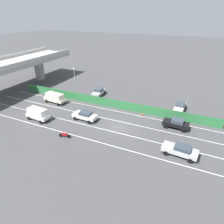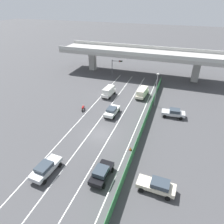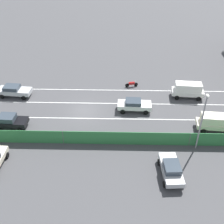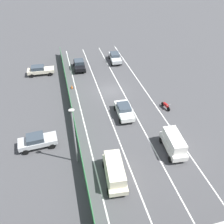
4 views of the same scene
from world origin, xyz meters
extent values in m
plane|color=#424244|center=(0.00, 0.00, 0.00)|extent=(300.00, 300.00, 0.00)
cube|color=silver|center=(-5.33, 5.40, 0.00)|extent=(0.14, 46.81, 0.01)
cube|color=silver|center=(-1.78, 5.40, 0.00)|extent=(0.14, 46.81, 0.01)
cube|color=silver|center=(1.78, 5.40, 0.00)|extent=(0.14, 46.81, 0.01)
cube|color=silver|center=(5.33, 5.40, 0.00)|extent=(0.14, 46.81, 0.01)
cube|color=#A09E99|center=(0.00, 30.81, 6.20)|extent=(46.92, 9.36, 0.91)
cube|color=#B2B2AD|center=(0.00, 26.32, 7.10)|extent=(46.92, 0.30, 0.90)
cube|color=#B2B2AD|center=(0.00, 35.30, 7.10)|extent=(46.92, 0.30, 0.90)
cube|color=#A09E99|center=(-15.01, 30.81, 2.87)|extent=(1.79, 1.79, 5.74)
cube|color=#A09E99|center=(15.01, 30.81, 2.87)|extent=(1.79, 1.79, 5.74)
cube|color=#2D753D|center=(6.61, 5.40, 0.89)|extent=(0.06, 42.81, 1.78)
cylinder|color=#4C514C|center=(6.61, -1.73, 0.89)|extent=(0.10, 0.10, 1.78)
cylinder|color=#4C514C|center=(6.61, 12.54, 0.89)|extent=(0.10, 0.10, 1.78)
cylinder|color=#4C514C|center=(6.61, 26.81, 0.89)|extent=(0.10, 0.10, 1.78)
cube|color=#B7BABC|center=(-3.42, -10.33, 0.79)|extent=(2.20, 4.80, 0.62)
cube|color=#333D47|center=(-3.44, -10.65, 1.36)|extent=(1.77, 2.24, 0.51)
cylinder|color=black|center=(-4.20, -8.68, 0.32)|extent=(0.27, 0.66, 0.64)
cylinder|color=black|center=(-2.38, -8.82, 0.32)|extent=(0.27, 0.66, 0.64)
cylinder|color=black|center=(-4.45, -11.84, 0.32)|extent=(0.27, 0.66, 0.64)
cylinder|color=black|center=(-2.64, -11.99, 0.32)|extent=(0.27, 0.66, 0.64)
cube|color=beige|center=(3.66, 16.42, 0.76)|extent=(2.25, 5.04, 0.56)
cube|color=beige|center=(3.66, 16.42, 1.55)|extent=(1.96, 4.14, 1.03)
cylinder|color=black|center=(2.90, 18.16, 0.32)|extent=(0.28, 0.66, 0.64)
cylinder|color=black|center=(4.72, 18.00, 0.32)|extent=(0.28, 0.66, 0.64)
cylinder|color=black|center=(2.61, 14.85, 0.32)|extent=(0.28, 0.66, 0.64)
cylinder|color=black|center=(4.43, 14.68, 0.32)|extent=(0.28, 0.66, 0.64)
cube|color=black|center=(3.74, -8.73, 0.78)|extent=(2.03, 4.30, 0.60)
cube|color=#333D47|center=(3.73, -8.97, 1.38)|extent=(1.70, 1.98, 0.60)
cylinder|color=black|center=(2.89, -7.25, 0.32)|extent=(0.25, 0.65, 0.64)
cylinder|color=black|center=(4.73, -7.34, 0.32)|extent=(0.25, 0.65, 0.64)
cylinder|color=black|center=(2.76, -10.11, 0.32)|extent=(0.25, 0.65, 0.64)
cylinder|color=black|center=(4.60, -10.20, 0.32)|extent=(0.25, 0.65, 0.64)
cube|color=silver|center=(-0.22, 6.61, 0.78)|extent=(1.98, 4.48, 0.61)
cube|color=#333D47|center=(-0.22, 6.44, 1.33)|extent=(1.68, 2.07, 0.48)
cylinder|color=black|center=(-1.08, 8.15, 0.32)|extent=(0.24, 0.65, 0.64)
cylinder|color=black|center=(0.75, 8.08, 0.32)|extent=(0.24, 0.65, 0.64)
cylinder|color=black|center=(-1.18, 5.14, 0.32)|extent=(0.24, 0.65, 0.64)
cylinder|color=black|center=(0.65, 5.08, 0.32)|extent=(0.24, 0.65, 0.64)
cube|color=silver|center=(-3.71, 14.27, 0.80)|extent=(2.06, 4.52, 0.63)
cube|color=silver|center=(-3.71, 14.27, 1.65)|extent=(1.79, 3.71, 1.08)
cylinder|color=black|center=(-4.45, 15.83, 0.32)|extent=(0.27, 0.66, 0.64)
cylinder|color=black|center=(-2.73, 15.70, 0.32)|extent=(0.27, 0.66, 0.64)
cylinder|color=black|center=(-4.68, 12.85, 0.32)|extent=(0.27, 0.66, 0.64)
cylinder|color=black|center=(-2.97, 12.71, 0.32)|extent=(0.27, 0.66, 0.64)
cylinder|color=black|center=(-6.56, 7.10, 0.30)|extent=(0.23, 0.61, 0.60)
cylinder|color=black|center=(-6.27, 5.78, 0.30)|extent=(0.23, 0.61, 0.60)
cube|color=maroon|center=(-6.42, 6.44, 0.58)|extent=(0.47, 0.96, 0.36)
cylinder|color=#B2B2B2|center=(-6.54, 7.00, 0.92)|extent=(0.59, 0.16, 0.03)
cube|color=beige|center=(10.56, -8.41, 0.76)|extent=(4.60, 1.97, 0.56)
cube|color=#333D47|center=(11.00, -8.42, 1.33)|extent=(2.22, 1.65, 0.58)
cylinder|color=black|center=(8.98, -9.22, 0.32)|extent=(0.65, 0.25, 0.64)
cylinder|color=black|center=(9.06, -7.45, 0.32)|extent=(0.65, 0.25, 0.64)
cylinder|color=black|center=(12.06, -9.36, 0.32)|extent=(0.65, 0.25, 0.64)
cylinder|color=black|center=(12.14, -7.59, 0.32)|extent=(0.65, 0.25, 0.64)
cube|color=#B2B5B7|center=(11.10, 9.81, 0.76)|extent=(4.46, 2.07, 0.57)
cube|color=#333D47|center=(11.31, 9.82, 1.34)|extent=(2.00, 1.69, 0.58)
cylinder|color=black|center=(9.68, 8.82, 0.32)|extent=(0.65, 0.26, 0.64)
cylinder|color=black|center=(9.56, 10.60, 0.32)|extent=(0.65, 0.26, 0.64)
cylinder|color=black|center=(12.63, 9.02, 0.32)|extent=(0.65, 0.26, 0.64)
cylinder|color=black|center=(12.51, 10.80, 0.32)|extent=(0.65, 0.26, 0.64)
cylinder|color=#47474C|center=(-6.72, 25.38, 2.65)|extent=(0.18, 0.18, 5.31)
cylinder|color=#47474C|center=(-5.46, 25.60, 5.01)|extent=(2.55, 0.57, 0.12)
cube|color=black|center=(-4.45, 25.78, 5.01)|extent=(0.99, 0.44, 0.32)
sphere|color=red|center=(-4.72, 25.57, 5.01)|extent=(0.20, 0.20, 0.20)
sphere|color=#3B2806|center=(-4.42, 25.62, 5.01)|extent=(0.20, 0.20, 0.20)
sphere|color=black|center=(-4.13, 25.67, 5.01)|extent=(0.20, 0.20, 0.20)
cylinder|color=gray|center=(7.01, 13.25, 3.38)|extent=(0.16, 0.16, 6.75)
ellipsoid|color=silver|center=(7.01, 13.25, 6.93)|extent=(0.60, 0.36, 0.28)
cone|color=orange|center=(5.88, -2.35, 0.28)|extent=(0.36, 0.36, 0.56)
cube|color=black|center=(5.88, -2.35, 0.01)|extent=(0.47, 0.47, 0.03)
camera|label=1|loc=(-26.90, -11.03, 17.59)|focal=31.95mm
camera|label=2|loc=(11.00, -25.55, 20.43)|focal=32.43mm
camera|label=3|loc=(31.14, 4.40, 22.00)|focal=45.86mm
camera|label=4|loc=(7.66, 31.18, 19.85)|focal=38.11mm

